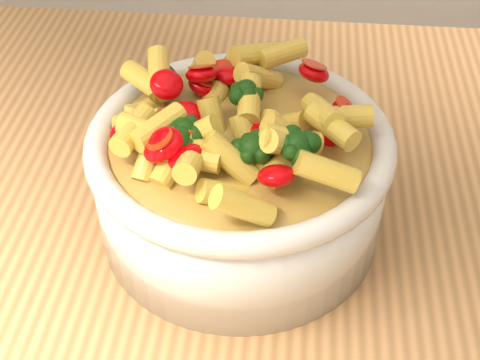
{
  "coord_description": "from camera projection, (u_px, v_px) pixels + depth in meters",
  "views": [
    {
      "loc": [
        0.01,
        -0.36,
        1.31
      ],
      "look_at": [
        -0.03,
        0.04,
        0.95
      ],
      "focal_mm": 50.0,
      "sensor_mm": 36.0,
      "label": 1
    }
  ],
  "objects": [
    {
      "name": "pasta_salad",
      "position": [
        240.0,
        115.0,
        0.5
      ],
      "size": [
        0.19,
        0.19,
        0.04
      ],
      "color": "#E4CA48",
      "rests_on": "serving_bowl"
    },
    {
      "name": "serving_bowl",
      "position": [
        240.0,
        179.0,
        0.54
      ],
      "size": [
        0.24,
        0.24,
        0.1
      ],
      "color": "silver",
      "rests_on": "table"
    },
    {
      "name": "table",
      "position": [
        271.0,
        332.0,
        0.61
      ],
      "size": [
        1.2,
        0.8,
        0.9
      ],
      "color": "tan",
      "rests_on": "ground"
    }
  ]
}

